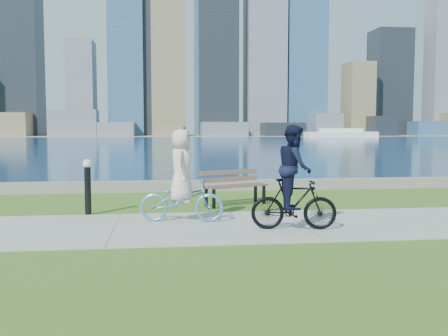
% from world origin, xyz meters
% --- Properties ---
extents(ground, '(320.00, 320.00, 0.00)m').
position_xyz_m(ground, '(0.00, 0.00, 0.00)').
color(ground, '#375B18').
rests_on(ground, ground).
extents(concrete_path, '(80.00, 3.50, 0.02)m').
position_xyz_m(concrete_path, '(0.00, 0.00, 0.01)').
color(concrete_path, gray).
rests_on(concrete_path, ground).
extents(seawall, '(90.00, 0.50, 0.35)m').
position_xyz_m(seawall, '(0.00, 6.20, 0.17)').
color(seawall, slate).
rests_on(seawall, ground).
extents(bay_water, '(320.00, 131.00, 0.01)m').
position_xyz_m(bay_water, '(0.00, 72.00, 0.00)').
color(bay_water, navy).
rests_on(bay_water, ground).
extents(far_shore, '(320.00, 30.00, 0.12)m').
position_xyz_m(far_shore, '(0.00, 130.00, 0.06)').
color(far_shore, gray).
rests_on(far_shore, ground).
extents(city_skyline, '(175.85, 23.00, 76.00)m').
position_xyz_m(city_skyline, '(0.58, 129.91, 23.10)').
color(city_skyline, navy).
rests_on(city_skyline, ground).
extents(ferry_far, '(15.85, 4.53, 2.15)m').
position_xyz_m(ferry_far, '(36.57, 97.22, 0.89)').
color(ferry_far, white).
rests_on(ferry_far, ground).
extents(park_bench, '(1.94, 1.33, 0.95)m').
position_xyz_m(park_bench, '(-1.04, 3.01, 0.58)').
color(park_bench, black).
rests_on(park_bench, ground).
extents(bollard_lamp, '(0.22, 0.22, 1.36)m').
position_xyz_m(bollard_lamp, '(-4.78, 1.80, 0.78)').
color(bollard_lamp, black).
rests_on(bollard_lamp, ground).
extents(cyclist_woman, '(0.94, 1.96, 2.07)m').
position_xyz_m(cyclist_woman, '(-2.56, 0.59, 0.79)').
color(cyclist_woman, '#539ECA').
rests_on(cyclist_woman, ground).
extents(cyclist_man, '(0.76, 1.81, 2.16)m').
position_xyz_m(cyclist_man, '(-0.30, -0.59, 0.93)').
color(cyclist_man, black).
rests_on(cyclist_man, ground).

